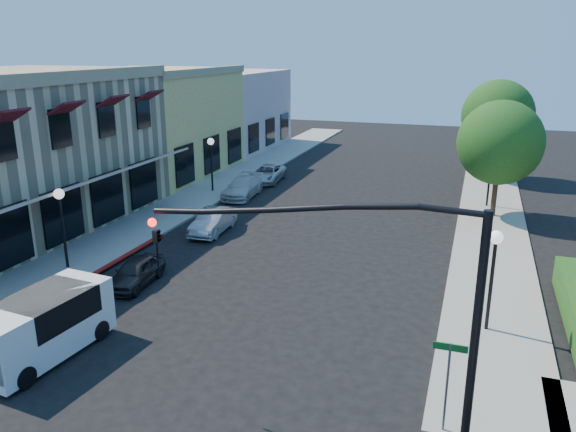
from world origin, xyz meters
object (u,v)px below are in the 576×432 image
(parked_car_b, at_px, (213,221))
(signal_mast_arm, at_px, (379,284))
(lamppost_left_near, at_px, (61,208))
(parked_car_c, at_px, (242,187))
(lamppost_right_near, at_px, (494,255))
(lamppost_right_far, at_px, (491,162))
(parked_car_a, at_px, (136,272))
(street_tree_b, at_px, (498,115))
(street_name_sign, at_px, (448,373))
(street_tree_a, at_px, (500,143))
(lamppost_left_far, at_px, (211,151))
(white_van, at_px, (40,324))
(parked_car_d, at_px, (267,174))

(parked_car_b, bearing_deg, signal_mast_arm, -53.78)
(lamppost_left_near, height_order, parked_car_c, lamppost_left_near)
(lamppost_right_near, distance_m, lamppost_right_far, 16.00)
(parked_car_b, bearing_deg, lamppost_right_far, 32.39)
(parked_car_c, bearing_deg, parked_car_a, -87.93)
(signal_mast_arm, bearing_deg, street_tree_b, 84.49)
(street_tree_b, relative_size, street_name_sign, 2.81)
(lamppost_right_near, xyz_separation_m, lamppost_right_far, (0.00, 16.00, 0.00))
(street_tree_b, height_order, parked_car_b, street_tree_b)
(street_tree_a, distance_m, signal_mast_arm, 20.71)
(street_tree_a, bearing_deg, lamppost_right_near, -91.23)
(lamppost_left_far, relative_size, lamppost_right_near, 1.00)
(street_tree_b, distance_m, lamppost_right_near, 24.07)
(lamppost_left_near, xyz_separation_m, lamppost_right_far, (17.00, 16.00, 0.00))
(signal_mast_arm, distance_m, white_van, 10.71)
(lamppost_left_near, height_order, parked_car_d, lamppost_left_near)
(white_van, distance_m, parked_car_b, 12.61)
(white_van, bearing_deg, signal_mast_arm, -2.55)
(street_tree_a, xyz_separation_m, parked_car_d, (-15.00, 4.00, -3.62))
(signal_mast_arm, distance_m, lamppost_right_far, 22.70)
(street_tree_b, bearing_deg, parked_car_d, -158.20)
(street_name_sign, xyz_separation_m, parked_car_a, (-12.30, 5.37, -1.15))
(street_name_sign, bearing_deg, street_tree_b, 87.50)
(lamppost_right_near, bearing_deg, lamppost_right_far, 90.00)
(street_tree_b, bearing_deg, lamppost_left_near, -125.79)
(white_van, bearing_deg, lamppost_right_near, 25.07)
(parked_car_b, xyz_separation_m, parked_car_d, (-1.40, 11.45, -0.03))
(parked_car_c, bearing_deg, signal_mast_arm, -62.67)
(signal_mast_arm, distance_m, parked_car_a, 12.77)
(signal_mast_arm, distance_m, lamppost_left_near, 15.82)
(lamppost_left_far, bearing_deg, street_tree_b, 30.03)
(street_name_sign, distance_m, parked_car_d, 27.48)
(parked_car_c, xyz_separation_m, parked_car_d, (0.00, 4.41, -0.04))
(parked_car_b, relative_size, parked_car_d, 0.89)
(lamppost_right_far, height_order, parked_car_c, lamppost_right_far)
(signal_mast_arm, xyz_separation_m, lamppost_right_far, (2.64, 22.50, -1.35))
(lamppost_left_far, distance_m, parked_car_c, 3.16)
(street_tree_a, distance_m, lamppost_right_far, 2.49)
(street_name_sign, height_order, parked_car_a, street_name_sign)
(lamppost_right_far, relative_size, parked_car_b, 0.97)
(street_tree_b, distance_m, street_name_sign, 29.96)
(parked_car_a, bearing_deg, street_name_sign, -27.64)
(lamppost_right_near, height_order, parked_car_c, lamppost_right_near)
(signal_mast_arm, height_order, parked_car_a, signal_mast_arm)
(white_van, height_order, parked_car_c, white_van)
(lamppost_left_near, height_order, lamppost_right_near, same)
(street_tree_a, bearing_deg, lamppost_left_near, -141.02)
(parked_car_a, bearing_deg, lamppost_left_near, 169.30)
(lamppost_right_near, height_order, parked_car_b, lamppost_right_near)
(lamppost_left_near, height_order, white_van, lamppost_left_near)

